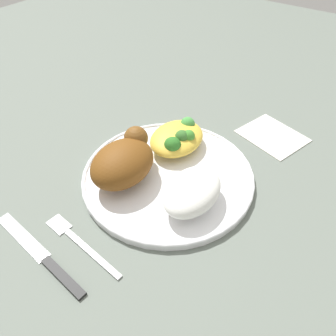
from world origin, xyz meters
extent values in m
plane|color=slate|center=(0.00, 0.00, 0.00)|extent=(2.00, 2.00, 0.00)
cylinder|color=white|center=(0.00, 0.00, 0.01)|extent=(0.28, 0.28, 0.01)
torus|color=white|center=(0.00, 0.00, 0.01)|extent=(0.28, 0.28, 0.01)
ellipsoid|color=brown|center=(-0.05, 0.05, 0.04)|extent=(0.11, 0.09, 0.06)
sphere|color=brown|center=(0.00, 0.06, 0.06)|extent=(0.04, 0.04, 0.04)
ellipsoid|color=white|center=(-0.03, -0.06, 0.04)|extent=(0.11, 0.07, 0.04)
ellipsoid|color=gold|center=(0.07, 0.03, 0.03)|extent=(0.11, 0.09, 0.03)
sphere|color=#459442|center=(0.10, 0.03, 0.04)|extent=(0.03, 0.03, 0.03)
sphere|color=#40882E|center=(0.07, 0.01, 0.04)|extent=(0.02, 0.02, 0.02)
sphere|color=#2A7720|center=(0.08, 0.05, 0.03)|extent=(0.02, 0.02, 0.02)
sphere|color=#376C2C|center=(0.06, 0.01, 0.04)|extent=(0.02, 0.02, 0.02)
sphere|color=#2D6F25|center=(0.04, 0.02, 0.04)|extent=(0.03, 0.03, 0.03)
sphere|color=#318838|center=(0.05, 0.02, 0.03)|extent=(0.02, 0.02, 0.02)
cube|color=silver|center=(-0.18, 0.00, 0.00)|extent=(0.02, 0.11, 0.01)
cube|color=silver|center=(-0.17, 0.07, 0.00)|extent=(0.03, 0.04, 0.00)
cube|color=black|center=(-0.22, 0.01, 0.00)|extent=(0.02, 0.08, 0.01)
cube|color=silver|center=(-0.21, 0.10, 0.00)|extent=(0.03, 0.11, 0.00)
cube|color=white|center=(0.21, -0.10, 0.00)|extent=(0.12, 0.14, 0.00)
camera|label=1|loc=(-0.32, -0.22, 0.39)|focal=34.99mm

